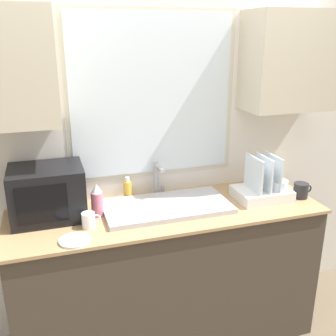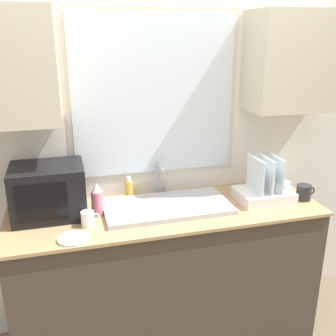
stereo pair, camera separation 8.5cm
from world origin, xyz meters
name	(u,v)px [view 1 (the left image)]	position (x,y,z in m)	size (l,w,h in m)	color
countertop	(167,275)	(0.00, 0.30, 0.47)	(1.92, 0.63, 0.93)	#42382D
wall_back	(153,125)	(0.00, 0.59, 1.40)	(6.00, 0.38, 2.60)	silver
sink_basin	(166,206)	(0.00, 0.31, 0.95)	(0.77, 0.40, 0.03)	#B2B2B7
faucet	(157,177)	(0.00, 0.52, 1.07)	(0.08, 0.16, 0.23)	#99999E
microwave	(47,193)	(-0.69, 0.41, 1.09)	(0.41, 0.33, 0.31)	black
dish_rack	(264,189)	(0.65, 0.27, 1.00)	(0.34, 0.26, 0.29)	white
spray_bottle	(97,201)	(-0.42, 0.35, 1.03)	(0.07, 0.07, 0.20)	#D8728C
soap_bottle	(128,189)	(-0.19, 0.54, 1.00)	(0.05, 0.05, 0.15)	gold
mug_near_sink	(89,220)	(-0.49, 0.21, 0.98)	(0.11, 0.07, 0.09)	white
mug_by_rack	(301,190)	(0.89, 0.22, 0.98)	(0.13, 0.09, 0.10)	#262628
small_plate	(75,240)	(-0.58, 0.07, 0.94)	(0.16, 0.16, 0.01)	silver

